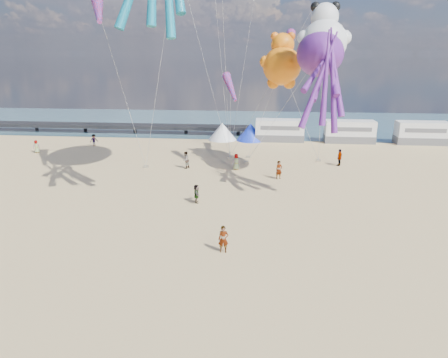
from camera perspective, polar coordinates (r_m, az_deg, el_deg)
ground at (r=19.69m, az=-6.74°, el=-18.91°), size 120.00×120.00×0.00m
water at (r=71.49m, az=2.61°, el=8.06°), size 120.00×120.00×0.00m
pier at (r=68.21m, az=-22.33°, el=7.16°), size 60.00×3.00×0.50m
motorhome_0 at (r=56.41m, az=7.93°, el=6.91°), size 6.60×2.50×3.00m
motorhome_1 at (r=57.58m, az=17.47°, el=6.49°), size 6.60×2.50×3.00m
motorhome_2 at (r=60.25m, az=26.38°, el=5.93°), size 6.60×2.50×3.00m
tent_white at (r=56.71m, az=-0.24°, el=6.82°), size 4.00×4.00×2.40m
tent_blue at (r=56.44m, az=3.83°, el=6.73°), size 4.00×4.00×2.40m
standing_person at (r=24.54m, az=-0.08°, el=-8.60°), size 0.64×0.44×1.71m
beachgoer_0 at (r=54.29m, az=-25.22°, el=4.23°), size 0.67×0.66×1.56m
beachgoer_1 at (r=42.44m, az=-5.49°, el=2.72°), size 0.91×1.06×1.83m
beachgoer_2 at (r=55.44m, az=-18.09°, el=5.29°), size 0.98×0.95×1.60m
beachgoer_3 at (r=45.03m, az=16.18°, el=2.98°), size 1.24×1.38×1.85m
beachgoer_4 at (r=32.59m, az=-3.94°, el=-2.09°), size 0.53×0.95×1.52m
beachgoer_5 at (r=38.98m, az=7.85°, el=1.29°), size 1.74×1.22×1.81m
beachgoer_6 at (r=41.86m, az=1.76°, el=2.48°), size 0.70×0.55×1.68m
sandbag_a at (r=43.51m, az=-11.09°, el=1.74°), size 0.50×0.35×0.22m
sandbag_b at (r=44.54m, az=3.24°, el=2.41°), size 0.50×0.35×0.22m
sandbag_c at (r=46.35m, az=13.33°, el=2.55°), size 0.50×0.35×0.22m
sandbag_d at (r=46.90m, az=3.45°, el=3.17°), size 0.50×0.35×0.22m
sandbag_e at (r=46.46m, az=0.82°, el=3.07°), size 0.50×0.35×0.22m
kite_octopus_purple at (r=37.56m, az=13.54°, el=17.04°), size 5.25×9.58×10.38m
kite_panda at (r=37.83m, az=14.06°, el=18.35°), size 5.37×5.12×6.79m
kite_teddy_orange at (r=41.78m, az=8.27°, el=15.68°), size 5.38×5.17×6.48m
windsock_left at (r=38.81m, az=-17.53°, el=22.00°), size 3.54×6.54×6.62m
windsock_mid at (r=43.88m, az=9.30°, el=18.49°), size 1.60×5.75×5.68m
windsock_right at (r=41.53m, az=0.94°, el=12.94°), size 2.27×4.59×4.54m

